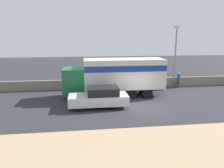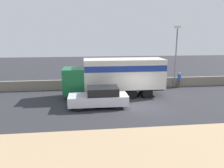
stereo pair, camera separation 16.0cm
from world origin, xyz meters
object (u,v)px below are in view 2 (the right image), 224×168
street_lamp (176,52)px  box_truck (117,74)px  car_hatchback (99,97)px  pedestrian (179,80)px

street_lamp → box_truck: (-6.49, -2.68, -1.69)m
box_truck → car_hatchback: 3.59m
car_hatchback → street_lamp: bearing=-146.1°
box_truck → pedestrian: bearing=-160.3°
street_lamp → box_truck: street_lamp is taller
car_hatchback → pedestrian: bearing=-148.4°
street_lamp → pedestrian: bearing=-23.8°
street_lamp → pedestrian: size_ratio=3.87×
box_truck → car_hatchback: bearing=58.5°
box_truck → car_hatchback: size_ratio=1.98×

